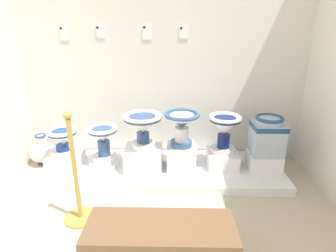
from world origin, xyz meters
TOP-DOWN VIEW (x-y plane):
  - wall_back at (1.66, 3.01)m, footprint 3.51×0.06m
  - display_platform at (1.66, 2.53)m, footprint 2.68×0.86m
  - plinth_block_pale_glazed at (0.55, 2.56)m, footprint 0.36×0.36m
  - antique_toilet_pale_glazed at (0.55, 2.56)m, footprint 0.33×0.33m
  - plinth_block_central_ornate at (1.00, 2.59)m, footprint 0.29×0.39m
  - antique_toilet_central_ornate at (1.00, 2.59)m, footprint 0.33×0.33m
  - plinth_block_slender_white at (1.46, 2.49)m, footprint 0.40×0.34m
  - antique_toilet_slender_white at (1.46, 2.49)m, footprint 0.41×0.41m
  - plinth_block_rightmost at (1.87, 2.52)m, footprint 0.31×0.34m
  - antique_toilet_rightmost at (1.87, 2.52)m, footprint 0.38×0.38m
  - plinth_block_tall_cobalt at (2.34, 2.57)m, footprint 0.33×0.36m
  - antique_toilet_tall_cobalt at (2.34, 2.57)m, footprint 0.35×0.35m
  - plinth_block_squat_floral at (2.78, 2.50)m, footprint 0.34×0.28m
  - antique_toilet_squat_floral at (2.78, 2.50)m, footprint 0.33×0.30m
  - info_placard_first at (0.56, 2.97)m, footprint 0.10×0.01m
  - info_placard_second at (0.96, 2.97)m, footprint 0.10×0.01m
  - info_placard_third at (1.49, 2.97)m, footprint 0.10×0.01m
  - info_placard_fourth at (1.89, 2.97)m, footprint 0.10×0.01m
  - decorative_vase_companion at (0.20, 2.75)m, footprint 0.31×0.31m
  - stanchion_post_near_left at (0.98, 1.74)m, footprint 0.28×0.28m
  - museum_bench at (1.71, 1.20)m, footprint 0.97×0.36m

SIDE VIEW (x-z plane):
  - display_platform at x=1.66m, z-range 0.00..0.10m
  - plinth_block_central_ornate at x=1.00m, z-range 0.10..0.14m
  - decorative_vase_companion at x=0.20m, z-range -0.03..0.35m
  - plinth_block_pale_glazed at x=0.55m, z-range 0.10..0.22m
  - plinth_block_tall_cobalt at x=2.34m, z-range 0.10..0.27m
  - plinth_block_squat_floral at x=2.78m, z-range 0.10..0.28m
  - museum_bench at x=1.71m, z-range 0.00..0.40m
  - plinth_block_slender_white at x=1.46m, z-range 0.10..0.35m
  - plinth_block_rightmost at x=1.87m, z-range 0.10..0.35m
  - stanchion_post_near_left at x=0.98m, z-range -0.22..0.76m
  - antique_toilet_pale_glazed at x=0.55m, z-range 0.25..0.55m
  - antique_toilet_central_ornate at x=1.00m, z-range 0.20..0.61m
  - antique_toilet_squat_floral at x=2.78m, z-range 0.30..0.72m
  - antique_toilet_tall_cobalt at x=2.34m, z-range 0.34..0.76m
  - antique_toilet_slender_white at x=1.46m, z-range 0.42..0.80m
  - antique_toilet_rightmost at x=1.87m, z-range 0.43..0.81m
  - wall_back at x=1.66m, z-range 0.00..2.83m
  - info_placard_first at x=0.56m, z-range 1.44..1.60m
  - info_placard_fourth at x=1.89m, z-range 1.46..1.60m
  - info_placard_third at x=1.49m, z-range 1.45..1.61m
  - info_placard_second at x=0.96m, z-range 1.47..1.60m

